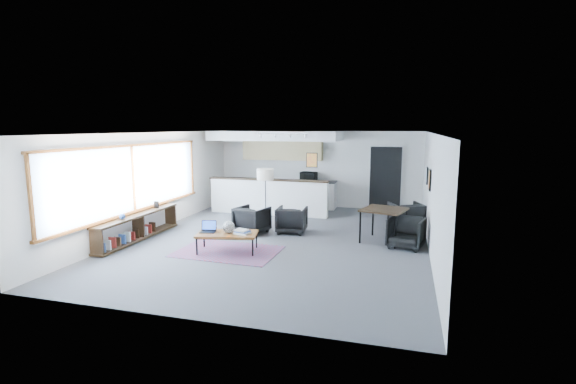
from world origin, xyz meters
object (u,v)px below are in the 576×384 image
(dining_table, at_px, (384,212))
(book_stack, at_px, (242,232))
(ceramic_pot, at_px, (229,227))
(armchair_right, at_px, (292,219))
(armchair_left, at_px, (252,219))
(laptop, at_px, (208,228))
(floor_lamp, at_px, (265,177))
(coffee_table, at_px, (227,234))
(dining_chair_near, at_px, (406,234))
(microwave, at_px, (309,175))
(dining_chair_far, at_px, (406,217))

(dining_table, bearing_deg, book_stack, -148.97)
(ceramic_pot, distance_m, armchair_right, 2.21)
(ceramic_pot, distance_m, armchair_left, 1.70)
(laptop, height_order, book_stack, laptop)
(ceramic_pot, height_order, book_stack, ceramic_pot)
(ceramic_pot, bearing_deg, dining_table, 28.89)
(book_stack, height_order, armchair_left, armchair_left)
(ceramic_pot, xyz_separation_m, dining_table, (3.24, 1.79, 0.17))
(floor_lamp, distance_m, dining_table, 3.37)
(coffee_table, bearing_deg, floor_lamp, 76.58)
(laptop, relative_size, dining_chair_near, 0.57)
(coffee_table, height_order, dining_table, dining_table)
(book_stack, relative_size, armchair_right, 0.50)
(floor_lamp, bearing_deg, coffee_table, -91.11)
(coffee_table, height_order, laptop, laptop)
(book_stack, relative_size, dining_table, 0.32)
(armchair_left, distance_m, dining_table, 3.35)
(microwave, bearing_deg, dining_chair_near, -46.39)
(book_stack, height_order, microwave, microwave)
(ceramic_pot, relative_size, dining_chair_near, 0.41)
(armchair_right, xyz_separation_m, dining_table, (2.35, -0.22, 0.36))
(laptop, height_order, armchair_right, armchair_right)
(armchair_right, distance_m, dining_table, 2.39)
(armchair_left, distance_m, dining_chair_near, 3.87)
(book_stack, distance_m, armchair_left, 1.72)
(laptop, relative_size, dining_chair_far, 0.55)
(laptop, distance_m, armchair_left, 1.73)
(dining_table, height_order, dining_chair_far, dining_table)
(ceramic_pot, relative_size, dining_chair_far, 0.39)
(laptop, distance_m, dining_chair_near, 4.48)
(coffee_table, relative_size, ceramic_pot, 5.33)
(armchair_right, bearing_deg, dining_table, 170.90)
(book_stack, height_order, dining_table, dining_table)
(armchair_right, bearing_deg, coffee_table, 61.44)
(laptop, bearing_deg, dining_table, 14.12)
(floor_lamp, bearing_deg, dining_chair_near, -16.13)
(dining_chair_near, bearing_deg, book_stack, -145.11)
(coffee_table, distance_m, ceramic_pot, 0.17)
(ceramic_pot, bearing_deg, laptop, 179.26)
(laptop, xyz_separation_m, ceramic_pot, (0.49, -0.01, 0.07))
(book_stack, height_order, dining_chair_far, dining_chair_far)
(dining_chair_far, bearing_deg, coffee_table, 16.67)
(laptop, height_order, microwave, microwave)
(floor_lamp, height_order, dining_table, floor_lamp)
(dining_chair_near, xyz_separation_m, microwave, (-3.23, 4.07, 0.78))
(coffee_table, height_order, book_stack, book_stack)
(dining_chair_near, bearing_deg, dining_table, 156.85)
(armchair_right, distance_m, dining_chair_near, 2.94)
(floor_lamp, relative_size, dining_table, 1.36)
(dining_table, xyz_separation_m, microwave, (-2.70, 3.68, 0.38))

